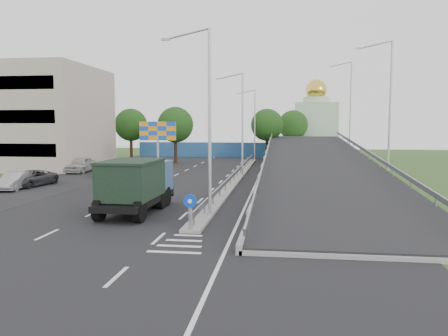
% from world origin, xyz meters
% --- Properties ---
extents(ground, '(160.00, 160.00, 0.00)m').
position_xyz_m(ground, '(0.00, 0.00, 0.00)').
color(ground, '#2D4C1E').
rests_on(ground, ground).
extents(road_surface, '(26.00, 90.00, 0.04)m').
position_xyz_m(road_surface, '(-3.00, 20.00, 0.00)').
color(road_surface, black).
rests_on(road_surface, ground).
extents(parking_strip, '(8.00, 90.00, 0.05)m').
position_xyz_m(parking_strip, '(-16.00, 20.00, 0.00)').
color(parking_strip, black).
rests_on(parking_strip, ground).
extents(median, '(1.00, 44.00, 0.20)m').
position_xyz_m(median, '(0.00, 24.00, 0.10)').
color(median, gray).
rests_on(median, ground).
extents(overpass_ramp, '(10.00, 50.00, 3.50)m').
position_xyz_m(overpass_ramp, '(7.50, 24.00, 1.75)').
color(overpass_ramp, gray).
rests_on(overpass_ramp, ground).
extents(median_guardrail, '(0.09, 44.00, 0.71)m').
position_xyz_m(median_guardrail, '(0.00, 24.00, 0.75)').
color(median_guardrail, gray).
rests_on(median_guardrail, median).
extents(sign_bollard, '(0.64, 0.23, 1.67)m').
position_xyz_m(sign_bollard, '(0.00, 2.17, 1.03)').
color(sign_bollard, black).
rests_on(sign_bollard, median).
extents(lamp_post_near, '(2.74, 0.18, 10.08)m').
position_xyz_m(lamp_post_near, '(0.11, 6.00, 5.81)').
color(lamp_post_near, '#B2B5B7').
rests_on(lamp_post_near, median).
extents(lamp_post_mid, '(2.74, 0.18, 10.08)m').
position_xyz_m(lamp_post_mid, '(0.11, 26.00, 5.81)').
color(lamp_post_mid, '#B2B5B7').
rests_on(lamp_post_mid, median).
extents(lamp_post_far, '(2.74, 0.18, 10.08)m').
position_xyz_m(lamp_post_far, '(0.11, 46.00, 5.81)').
color(lamp_post_far, '#B2B5B7').
rests_on(lamp_post_far, median).
extents(beige_building, '(24.00, 14.00, 12.00)m').
position_xyz_m(beige_building, '(-30.00, 32.00, 6.00)').
color(beige_building, '#AD9A91').
rests_on(beige_building, ground).
extents(blue_wall, '(30.00, 0.50, 2.40)m').
position_xyz_m(blue_wall, '(-4.00, 52.00, 1.20)').
color(blue_wall, '#235080').
rests_on(blue_wall, ground).
extents(church, '(7.00, 7.00, 13.80)m').
position_xyz_m(church, '(10.00, 60.00, 5.31)').
color(church, '#B2CCAD').
rests_on(church, ground).
extents(billboard, '(4.00, 0.24, 5.50)m').
position_xyz_m(billboard, '(-9.00, 28.00, 4.19)').
color(billboard, '#B2B5B7').
rests_on(billboard, ground).
extents(tree_left_mid, '(4.80, 4.80, 7.60)m').
position_xyz_m(tree_left_mid, '(-10.00, 40.00, 5.18)').
color(tree_left_mid, black).
rests_on(tree_left_mid, ground).
extents(tree_median_far, '(4.80, 4.80, 7.60)m').
position_xyz_m(tree_median_far, '(2.00, 48.00, 5.18)').
color(tree_median_far, black).
rests_on(tree_median_far, ground).
extents(tree_left_far, '(4.80, 4.80, 7.60)m').
position_xyz_m(tree_left_far, '(-18.00, 45.00, 5.18)').
color(tree_left_far, black).
rests_on(tree_left_far, ground).
extents(tree_ramp_far, '(4.80, 4.80, 7.60)m').
position_xyz_m(tree_ramp_far, '(6.00, 55.00, 5.18)').
color(tree_ramp_far, black).
rests_on(tree_ramp_far, ground).
extents(dump_truck, '(2.85, 7.12, 3.12)m').
position_xyz_m(dump_truck, '(-4.15, 6.82, 1.73)').
color(dump_truck, black).
rests_on(dump_truck, ground).
extents(parked_car_b, '(2.03, 4.33, 1.37)m').
position_xyz_m(parked_car_b, '(-16.72, 14.27, 0.69)').
color(parked_car_b, '#969499').
rests_on(parked_car_b, ground).
extents(parked_car_c, '(2.90, 5.08, 1.33)m').
position_xyz_m(parked_car_c, '(-16.51, 16.19, 0.67)').
color(parked_car_c, '#2D2E31').
rests_on(parked_car_c, ground).
extents(parked_car_d, '(2.37, 5.68, 1.64)m').
position_xyz_m(parked_car_d, '(-12.72, 24.53, 0.82)').
color(parked_car_d, '#A3A6AC').
rests_on(parked_car_d, ground).
extents(parked_car_e, '(2.31, 5.12, 1.71)m').
position_xyz_m(parked_car_e, '(-17.40, 27.11, 0.85)').
color(parked_car_e, '#A9A8A5').
rests_on(parked_car_e, ground).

